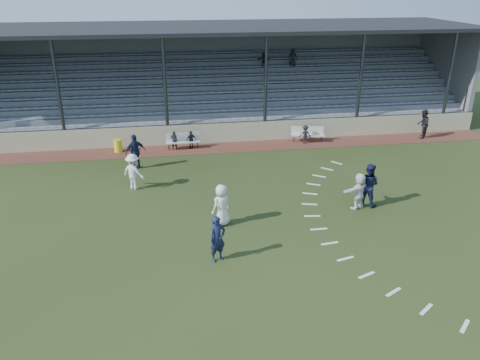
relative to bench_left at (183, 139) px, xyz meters
name	(u,v)px	position (x,y,z in m)	size (l,w,h in m)	color
ground	(250,235)	(2.15, -10.69, -0.58)	(90.00, 90.00, 0.00)	#273415
cinder_track	(219,148)	(2.15, -0.19, -0.57)	(34.00, 2.00, 0.02)	#542A21
retaining_wall	(217,133)	(2.15, 0.86, 0.02)	(34.00, 0.18, 1.20)	#B3AC8A
bench_left	(183,139)	(0.00, 0.00, 0.00)	(2.02, 0.54, 0.95)	beige
bench_right	(308,133)	(7.69, 0.14, 0.00)	(2.04, 0.83, 0.95)	beige
trash_bin	(118,146)	(-3.78, 0.04, -0.20)	(0.46, 0.46, 0.73)	yellow
football	(223,220)	(1.22, -9.54, -0.48)	(0.20, 0.20, 0.20)	#DB480C
player_white_lead	(222,205)	(1.17, -9.67, 0.30)	(0.86, 0.56, 1.77)	white
player_navy_lead	(217,239)	(0.70, -12.29, 0.29)	(0.64, 0.42, 1.74)	#161C3D
player_navy_mid	(368,185)	(7.78, -8.86, 0.40)	(0.95, 0.74, 1.96)	#161C3D
player_white_wing	(133,172)	(-2.58, -5.46, 0.30)	(1.14, 0.66, 1.76)	white
player_navy_wing	(135,152)	(-2.60, -2.75, 0.36)	(1.10, 0.46, 1.88)	#161C3D
player_white_back	(359,191)	(7.28, -9.08, 0.24)	(1.53, 0.49, 1.65)	white
official	(423,124)	(15.07, -0.29, 0.34)	(0.88, 0.69, 1.81)	black
sub_left_near	(174,140)	(-0.52, -0.08, -0.01)	(0.41, 0.27, 1.12)	black
sub_left_far	(191,140)	(0.49, -0.05, -0.03)	(0.62, 0.26, 1.06)	black
sub_right	(305,134)	(7.44, -0.18, 0.01)	(0.74, 0.42, 1.14)	black
grandstand	(209,91)	(2.15, 5.57, 1.62)	(34.60, 9.00, 6.61)	slate
penalty_arc	(349,227)	(6.27, -10.69, -0.58)	(3.89, 14.63, 0.01)	white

